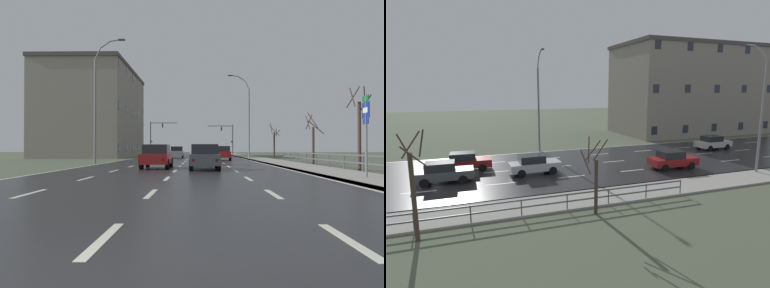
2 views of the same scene
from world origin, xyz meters
The scene contains 18 objects.
ground_plane centered at (0.00, 48.00, -0.06)m, with size 160.00×160.00×0.12m.
road_asphalt_strip centered at (0.00, 59.99, 0.01)m, with size 14.00×120.00×0.03m.
sidewalk_right centered at (8.43, 60.00, 0.06)m, with size 3.00×120.00×0.12m.
guardrail centered at (9.85, 18.80, 0.71)m, with size 0.07×31.02×1.00m.
street_lamp_midground centered at (7.42, 43.63, 5.12)m, with size 2.71×0.24×10.51m.
street_lamp_left_bank centered at (-7.42, 28.96, 5.27)m, with size 2.68×0.24×10.81m.
highway_sign centered at (8.39, 12.53, 2.29)m, with size 0.09×0.68×3.58m.
traffic_signal_right centered at (7.01, 69.59, 3.88)m, with size 4.92×0.36×5.90m.
traffic_signal_left centered at (-6.98, 68.60, 4.22)m, with size 5.24×0.36×6.44m.
car_near_right centered at (1.71, 19.63, 0.80)m, with size 1.86×4.11×1.57m.
car_far_right centered at (-1.37, 21.17, 0.80)m, with size 1.90×4.13×1.57m.
car_far_left centered at (1.57, 26.41, 0.80)m, with size 1.95×4.16×1.57m.
car_near_left centered at (3.98, 38.05, 0.80)m, with size 2.01×4.19×1.57m.
car_mid_centre centered at (-1.64, 47.84, 0.80)m, with size 1.97×4.17×1.57m.
brick_building centered at (-14.77, 54.90, 6.75)m, with size 12.01×23.01×13.48m.
bare_tree_near centered at (10.88, 19.09, 2.37)m, with size 1.30×1.10×5.12m.
bare_tree_mid centered at (10.78, 27.84, 1.90)m, with size 1.33×1.35×4.28m.
bare_tree_far centered at (11.01, 44.96, 2.02)m, with size 1.52×1.61×4.62m.
Camera 1 is at (1.38, -3.41, 1.33)m, focal length 35.32 mm.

